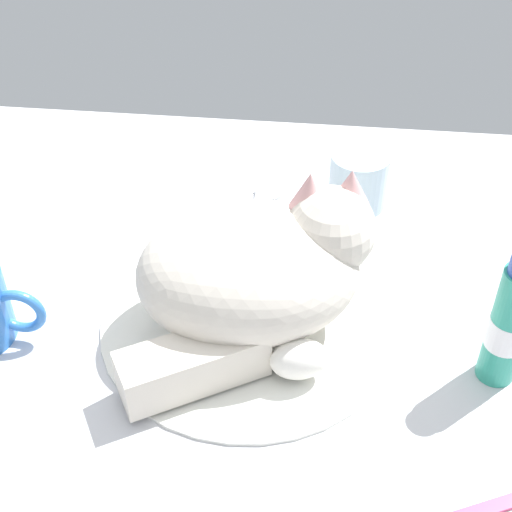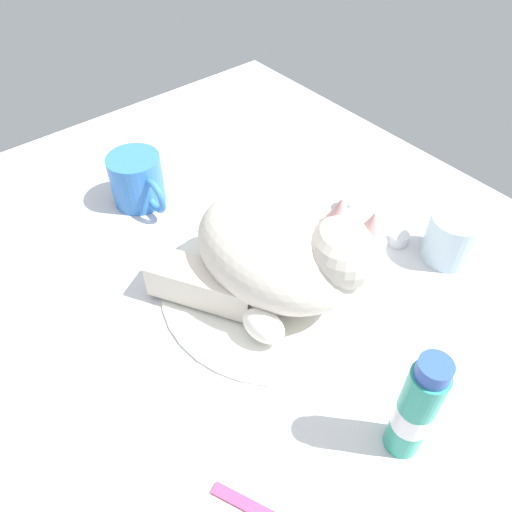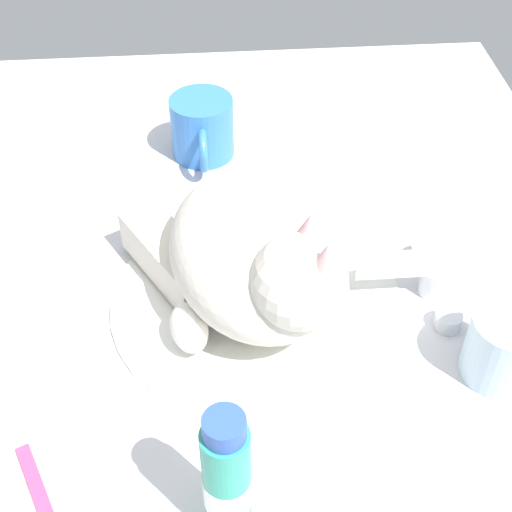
# 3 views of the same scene
# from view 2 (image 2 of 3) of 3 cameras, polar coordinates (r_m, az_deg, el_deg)

# --- Properties ---
(ground_plane) EXTENTS (1.10, 0.83, 0.03)m
(ground_plane) POSITION_cam_2_polar(r_m,az_deg,el_deg) (0.69, 2.28, -4.18)
(ground_plane) COLOR silver
(sink_basin) EXTENTS (0.31, 0.31, 0.01)m
(sink_basin) POSITION_cam_2_polar(r_m,az_deg,el_deg) (0.68, 2.33, -3.16)
(sink_basin) COLOR silver
(sink_basin) RESTS_ON ground_plane
(faucet) EXTENTS (0.13, 0.11, 0.05)m
(faucet) POSITION_cam_2_polar(r_m,az_deg,el_deg) (0.76, 12.45, 4.26)
(faucet) COLOR silver
(faucet) RESTS_ON ground_plane
(cat) EXTENTS (0.26, 0.25, 0.16)m
(cat) POSITION_cam_2_polar(r_m,az_deg,el_deg) (0.62, 3.13, 0.56)
(cat) COLOR beige
(cat) RESTS_ON sink_basin
(coffee_mug) EXTENTS (0.12, 0.08, 0.08)m
(coffee_mug) POSITION_cam_2_polar(r_m,az_deg,el_deg) (0.81, -13.22, 8.32)
(coffee_mug) COLOR #3372C6
(coffee_mug) RESTS_ON ground_plane
(rinse_cup) EXTENTS (0.07, 0.07, 0.07)m
(rinse_cup) POSITION_cam_2_polar(r_m,az_deg,el_deg) (0.75, 21.25, 1.97)
(rinse_cup) COLOR silver
(rinse_cup) RESTS_ON ground_plane
(toothpaste_bottle) EXTENTS (0.04, 0.04, 0.15)m
(toothpaste_bottle) POSITION_cam_2_polar(r_m,az_deg,el_deg) (0.52, 17.55, -16.26)
(toothpaste_bottle) COLOR teal
(toothpaste_bottle) RESTS_ON ground_plane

